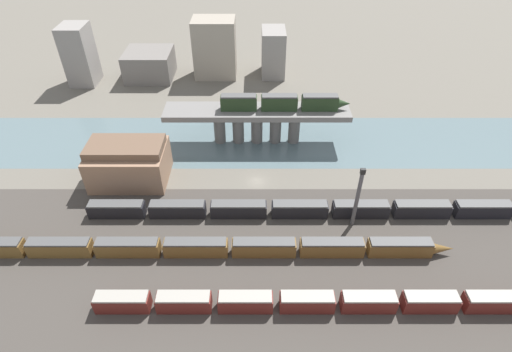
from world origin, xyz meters
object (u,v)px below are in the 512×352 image
at_px(train_yard_near, 344,302).
at_px(signal_tower, 356,198).
at_px(train_yard_mid, 202,248).
at_px(warehouse_building, 128,163).
at_px(train_yard_far, 336,209).
at_px(train_on_bridge, 282,102).

distance_m(train_yard_near, signal_tower, 22.26).
distance_m(train_yard_near, train_yard_mid, 28.95).
bearing_deg(train_yard_mid, train_yard_near, -25.53).
distance_m(train_yard_mid, warehouse_building, 31.83).
xyz_separation_m(train_yard_near, train_yard_far, (2.45, 23.63, 0.00)).
bearing_deg(warehouse_building, train_on_bridge, 23.77).
xyz_separation_m(warehouse_building, signal_tower, (51.87, -16.03, 2.68)).
height_order(train_yard_far, warehouse_building, warehouse_building).
bearing_deg(train_on_bridge, warehouse_building, -156.23).
relative_size(train_yard_mid, signal_tower, 6.49).
bearing_deg(signal_tower, train_yard_far, 136.44).
xyz_separation_m(train_yard_near, train_yard_mid, (-26.12, 12.48, 0.05)).
relative_size(train_on_bridge, train_yard_far, 0.31).
bearing_deg(train_yard_far, train_on_bridge, 109.79).
height_order(train_yard_mid, train_yard_far, train_yard_mid).
height_order(train_yard_near, train_yard_far, train_yard_far).
xyz_separation_m(train_on_bridge, train_yard_mid, (-17.80, -41.10, -10.39)).
xyz_separation_m(train_on_bridge, signal_tower, (13.78, -32.81, -4.58)).
height_order(train_on_bridge, train_yard_far, train_on_bridge).
xyz_separation_m(train_yard_mid, signal_tower, (31.58, 8.29, 5.81)).
distance_m(warehouse_building, signal_tower, 54.35).
bearing_deg(warehouse_building, signal_tower, -17.18).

